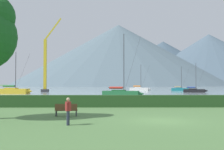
# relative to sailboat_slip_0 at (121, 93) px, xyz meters

# --- Properties ---
(ground_plane) EXTENTS (1000.00, 1000.00, 0.00)m
(ground_plane) POSITION_rel_sailboat_slip_0_xyz_m (1.22, -34.67, -0.68)
(ground_plane) COLOR #517A42
(harbor_water) EXTENTS (320.00, 246.00, 0.00)m
(harbor_water) POSITION_rel_sailboat_slip_0_xyz_m (1.22, 102.33, -0.68)
(harbor_water) COLOR #8C9EA3
(harbor_water) RESTS_ON ground_plane
(hedge_line) EXTENTS (80.00, 1.20, 1.25)m
(hedge_line) POSITION_rel_sailboat_slip_0_xyz_m (1.22, -23.67, -0.05)
(hedge_line) COLOR #284C23
(hedge_line) RESTS_ON ground_plane
(sailboat_slip_0) EXTENTS (8.07, 3.82, 12.01)m
(sailboat_slip_0) POSITION_rel_sailboat_slip_0_xyz_m (0.00, 0.00, 0.00)
(sailboat_slip_0) COLOR #236B38
(sailboat_slip_0) RESTS_ON harbor_water
(sailboat_slip_2) EXTENTS (6.70, 3.70, 8.14)m
(sailboat_slip_2) POSITION_rel_sailboat_slip_0_xyz_m (21.32, 23.95, -0.13)
(sailboat_slip_2) COLOR black
(sailboat_slip_2) RESTS_ON harbor_water
(sailboat_slip_3) EXTENTS (6.65, 3.51, 8.26)m
(sailboat_slip_3) POSITION_rel_sailboat_slip_0_xyz_m (21.79, 41.37, -0.13)
(sailboat_slip_3) COLOR #19707A
(sailboat_slip_3) RESTS_ON harbor_water
(sailboat_slip_4) EXTENTS (9.01, 3.66, 10.21)m
(sailboat_slip_4) POSITION_rel_sailboat_slip_0_xyz_m (-25.66, 14.89, 0.05)
(sailboat_slip_4) COLOR gold
(sailboat_slip_4) RESTS_ON harbor_water
(sailboat_slip_5) EXTENTS (7.53, 4.09, 9.06)m
(sailboat_slip_5) POSITION_rel_sailboat_slip_0_xyz_m (8.12, 42.81, -0.06)
(sailboat_slip_5) COLOR white
(sailboat_slip_5) RESTS_ON harbor_water
(park_bench_near_path) EXTENTS (1.69, 0.55, 0.95)m
(park_bench_near_path) POSITION_rel_sailboat_slip_0_xyz_m (-5.57, -32.03, -0.15)
(park_bench_near_path) COLOR brown
(park_bench_near_path) RESTS_ON ground_plane
(person_standing_walker) EXTENTS (0.36, 0.57, 1.65)m
(person_standing_walker) POSITION_rel_sailboat_slip_0_xyz_m (-4.76, -36.50, 0.30)
(person_standing_walker) COLOR #2D3347
(person_standing_walker) RESTS_ON ground_plane
(dock_crane) EXTENTS (5.69, 2.00, 21.78)m
(dock_crane) POSITION_rel_sailboat_slip_0_xyz_m (-21.01, 28.61, 6.40)
(dock_crane) COLOR #333338
(dock_crane) RESTS_ON ground_plane
(distant_hill_west_ridge) EXTENTS (223.19, 223.19, 66.15)m
(distant_hill_west_ridge) POSITION_rel_sailboat_slip_0_xyz_m (78.97, 367.68, 32.40)
(distant_hill_west_ridge) COLOR #425666
(distant_hill_west_ridge) RESTS_ON ground_plane
(distant_hill_central_peak) EXTENTS (235.50, 235.50, 72.23)m
(distant_hill_central_peak) POSITION_rel_sailboat_slip_0_xyz_m (138.34, 338.60, 35.44)
(distant_hill_central_peak) COLOR #4C6070
(distant_hill_central_peak) RESTS_ON ground_plane
(distant_hill_east_ridge) EXTENTS (243.09, 243.09, 70.52)m
(distant_hill_east_ridge) POSITION_rel_sailboat_slip_0_xyz_m (8.10, 268.79, 34.58)
(distant_hill_east_ridge) COLOR slate
(distant_hill_east_ridge) RESTS_ON ground_plane
(distant_hill_far_shoulder) EXTENTS (205.99, 205.99, 43.72)m
(distant_hill_far_shoulder) POSITION_rel_sailboat_slip_0_xyz_m (33.57, 280.90, 21.18)
(distant_hill_far_shoulder) COLOR #425666
(distant_hill_far_shoulder) RESTS_ON ground_plane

